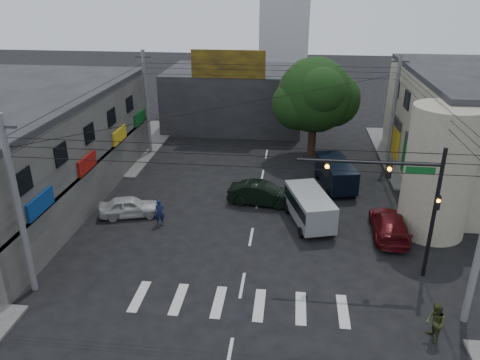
% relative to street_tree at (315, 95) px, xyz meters
% --- Properties ---
extents(ground, '(160.00, 160.00, 0.00)m').
position_rel_street_tree_xyz_m(ground, '(-4.00, -17.00, -5.47)').
color(ground, black).
rests_on(ground, ground).
extents(sidewalk_far_left, '(16.00, 16.00, 0.15)m').
position_rel_street_tree_xyz_m(sidewalk_far_left, '(-22.00, 1.00, -5.40)').
color(sidewalk_far_left, '#514F4C').
rests_on(sidewalk_far_left, ground).
extents(sidewalk_far_right, '(16.00, 16.00, 0.15)m').
position_rel_street_tree_xyz_m(sidewalk_far_right, '(14.00, 1.00, -5.40)').
color(sidewalk_far_right, '#514F4C').
rests_on(sidewalk_far_right, ground).
extents(building_left, '(14.00, 24.00, 7.00)m').
position_rel_street_tree_xyz_m(building_left, '(-22.00, -11.00, -1.97)').
color(building_left, '#413F3C').
rests_on(building_left, ground).
extents(corner_column, '(4.00, 4.00, 8.00)m').
position_rel_street_tree_xyz_m(corner_column, '(7.00, -13.00, -1.47)').
color(corner_column, gray).
rests_on(corner_column, ground).
extents(building_far, '(14.00, 10.00, 6.00)m').
position_rel_street_tree_xyz_m(building_far, '(-8.00, 9.00, -2.47)').
color(building_far, '#232326').
rests_on(building_far, ground).
extents(billboard, '(7.00, 0.30, 2.60)m').
position_rel_street_tree_xyz_m(billboard, '(-8.00, 4.10, 1.83)').
color(billboard, olive).
rests_on(billboard, building_far).
extents(street_tree, '(6.40, 6.40, 8.70)m').
position_rel_street_tree_xyz_m(street_tree, '(0.00, 0.00, 0.00)').
color(street_tree, black).
rests_on(street_tree, ground).
extents(traffic_gantry, '(7.10, 0.35, 7.20)m').
position_rel_street_tree_xyz_m(traffic_gantry, '(3.82, -18.00, -0.64)').
color(traffic_gantry, black).
rests_on(traffic_gantry, ground).
extents(utility_pole_near_left, '(0.32, 0.32, 9.20)m').
position_rel_street_tree_xyz_m(utility_pole_near_left, '(-14.50, -21.50, -0.87)').
color(utility_pole_near_left, '#59595B').
rests_on(utility_pole_near_left, ground).
extents(utility_pole_far_left, '(0.32, 0.32, 9.20)m').
position_rel_street_tree_xyz_m(utility_pole_far_left, '(-14.50, -1.00, -0.87)').
color(utility_pole_far_left, '#59595B').
rests_on(utility_pole_far_left, ground).
extents(utility_pole_far_right, '(0.32, 0.32, 9.20)m').
position_rel_street_tree_xyz_m(utility_pole_far_right, '(6.50, -1.00, -0.87)').
color(utility_pole_far_right, '#59595B').
rests_on(utility_pole_far_right, ground).
extents(dark_sedan, '(2.69, 5.07, 1.55)m').
position_rel_street_tree_xyz_m(dark_sedan, '(-3.69, -10.29, -4.70)').
color(dark_sedan, black).
rests_on(dark_sedan, ground).
extents(white_compact, '(3.69, 4.83, 1.36)m').
position_rel_street_tree_xyz_m(white_compact, '(-12.28, -13.13, -4.79)').
color(white_compact, '#BABAB6').
rests_on(white_compact, ground).
extents(maroon_sedan, '(2.45, 5.22, 1.47)m').
position_rel_street_tree_xyz_m(maroon_sedan, '(4.40, -13.81, -4.74)').
color(maroon_sedan, '#500B10').
rests_on(maroon_sedan, ground).
extents(silver_minivan, '(5.94, 4.66, 2.08)m').
position_rel_street_tree_xyz_m(silver_minivan, '(-0.46, -12.81, -4.43)').
color(silver_minivan, '#A0A2A8').
rests_on(silver_minivan, ground).
extents(navy_van, '(5.88, 4.00, 2.04)m').
position_rel_street_tree_xyz_m(navy_van, '(1.63, -6.76, -4.45)').
color(navy_van, black).
rests_on(navy_van, ground).
extents(traffic_officer, '(0.84, 0.73, 1.74)m').
position_rel_street_tree_xyz_m(traffic_officer, '(-9.96, -14.13, -4.60)').
color(traffic_officer, '#111B3E').
rests_on(traffic_officer, ground).
extents(pedestrian_olive, '(1.16, 1.03, 1.87)m').
position_rel_street_tree_xyz_m(pedestrian_olive, '(4.70, -23.01, -4.54)').
color(pedestrian_olive, '#323B1B').
rests_on(pedestrian_olive, ground).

